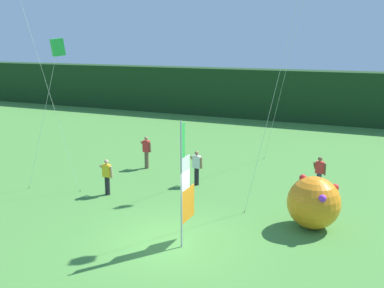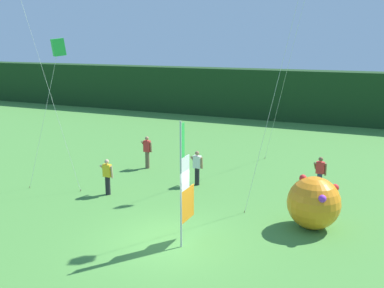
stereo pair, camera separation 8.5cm
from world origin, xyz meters
name	(u,v)px [view 1 (the left image)]	position (x,y,z in m)	size (l,w,h in m)	color
ground_plane	(169,240)	(0.00, 0.00, 0.00)	(120.00, 120.00, 0.00)	#478438
distant_treeline	(305,96)	(0.00, 24.98, 2.09)	(80.00, 2.40, 4.19)	#193819
banner_flag	(185,186)	(0.59, 0.05, 2.01)	(0.06, 1.03, 4.19)	#B7B7BC
person_near_banner	(319,173)	(3.84, 7.18, 0.85)	(0.55, 0.48, 1.60)	#2D334C
person_mid_field	(146,151)	(-5.02, 7.28, 0.91)	(0.55, 0.48, 1.71)	brown
person_far_left	(197,167)	(-1.50, 5.81, 0.87)	(0.55, 0.48, 1.63)	black
person_far_right	(107,176)	(-4.53, 2.98, 0.85)	(0.55, 0.48, 1.59)	black
inflatable_balloon	(314,203)	(4.25, 3.06, 0.96)	(1.90, 1.90, 1.90)	orange
kite_green_box_3	(58,48)	(-6.96, 3.21, 6.29)	(1.73, 1.39, 6.70)	brown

